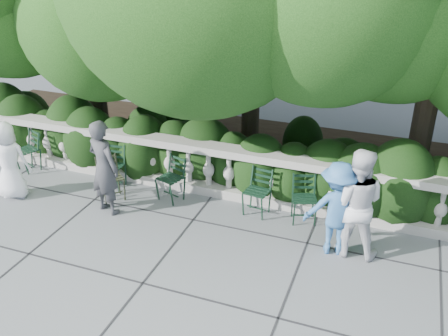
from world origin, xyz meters
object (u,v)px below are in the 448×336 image
(chair_d, at_px, (253,217))
(person_casual_man, at_px, (356,203))
(person_businessman, at_px, (9,161))
(chair_e, at_px, (304,226))
(person_woman_grey, at_px, (104,167))
(chair_c, at_px, (166,203))
(chair_a, at_px, (111,190))
(chair_b, at_px, (24,172))
(chair_weathered, at_px, (116,203))
(person_older_blue, at_px, (337,209))

(chair_d, distance_m, person_casual_man, 1.97)
(person_businessman, height_order, person_casual_man, person_casual_man)
(chair_e, bearing_deg, person_woman_grey, 173.56)
(person_woman_grey, bearing_deg, chair_c, -127.42)
(chair_c, height_order, chair_e, same)
(chair_a, xyz_separation_m, chair_b, (-2.10, 0.05, 0.00))
(person_businessman, bearing_deg, chair_weathered, 176.67)
(chair_d, bearing_deg, chair_e, 11.38)
(chair_a, height_order, person_woman_grey, person_woman_grey)
(chair_c, bearing_deg, chair_e, 20.57)
(chair_c, xyz_separation_m, person_older_blue, (3.11, -0.42, 0.76))
(chair_d, distance_m, chair_e, 0.89)
(chair_c, xyz_separation_m, person_businessman, (-2.76, -0.76, 0.74))
(chair_b, relative_size, person_woman_grey, 0.49)
(chair_e, bearing_deg, chair_a, 162.42)
(person_casual_man, bearing_deg, person_woman_grey, 0.90)
(chair_b, bearing_deg, chair_e, 21.09)
(chair_c, height_order, person_older_blue, person_older_blue)
(person_casual_man, bearing_deg, chair_a, -7.63)
(chair_d, xyz_separation_m, person_casual_man, (1.72, -0.42, 0.88))
(chair_weathered, bearing_deg, person_businessman, 143.45)
(chair_weathered, height_order, person_businessman, person_businessman)
(chair_a, distance_m, chair_weathered, 0.51)
(chair_e, height_order, chair_weathered, same)
(chair_e, distance_m, person_businessman, 5.42)
(chair_e, relative_size, person_woman_grey, 0.49)
(chair_d, bearing_deg, person_older_blue, -10.81)
(person_casual_man, height_order, person_older_blue, person_casual_man)
(chair_e, distance_m, person_woman_grey, 3.56)
(chair_c, distance_m, person_woman_grey, 1.34)
(chair_b, relative_size, chair_d, 1.00)
(chair_d, relative_size, person_casual_man, 0.48)
(person_casual_man, xyz_separation_m, person_older_blue, (-0.25, -0.07, -0.11))
(chair_c, xyz_separation_m, chair_weathered, (-0.87, -0.32, 0.00))
(chair_e, distance_m, person_older_blue, 1.10)
(chair_b, xyz_separation_m, chair_c, (3.31, -0.10, 0.00))
(chair_e, bearing_deg, person_businessman, 170.82)
(chair_weathered, bearing_deg, chair_d, -40.63)
(chair_a, bearing_deg, person_older_blue, -10.35)
(chair_a, height_order, chair_b, same)
(person_older_blue, bearing_deg, person_businessman, -7.85)
(chair_weathered, height_order, person_casual_man, person_casual_man)
(chair_b, height_order, chair_e, same)
(person_woman_grey, bearing_deg, chair_d, -148.15)
(chair_weathered, xyz_separation_m, person_older_blue, (3.98, -0.09, 0.76))
(chair_weathered, xyz_separation_m, person_woman_grey, (0.03, -0.28, 0.86))
(chair_a, relative_size, chair_c, 1.00)
(chair_c, bearing_deg, chair_a, -164.99)
(person_casual_man, bearing_deg, person_older_blue, 13.18)
(chair_weathered, relative_size, person_older_blue, 0.55)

